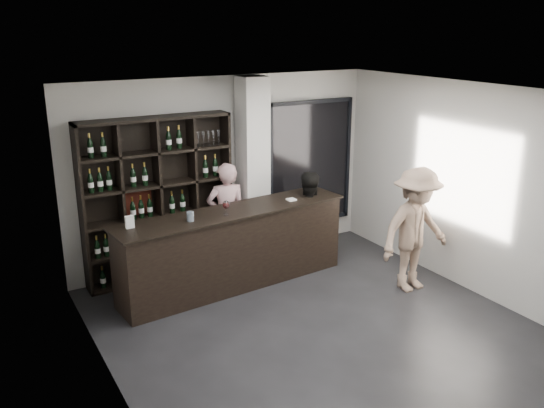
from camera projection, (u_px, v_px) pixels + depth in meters
floor at (323, 333)px, 7.08m from camera, size 5.00×5.50×0.01m
wine_shelf at (158, 200)px, 8.30m from camera, size 2.20×0.35×2.40m
structural_column at (253, 172)px, 8.85m from camera, size 0.40×0.40×2.90m
glass_panel at (310, 163)px, 9.62m from camera, size 1.60×0.08×2.10m
tasting_counter at (234, 248)px, 8.19m from camera, size 3.47×0.71×1.14m
taster_pink at (227, 216)px, 8.74m from camera, size 0.68×0.53×1.67m
taster_black at (307, 220)px, 8.83m from camera, size 0.87×0.77×1.51m
customer at (415, 230)px, 8.00m from camera, size 1.17×0.70×1.78m
wine_glass at (226, 207)px, 7.79m from camera, size 0.10×0.10×0.23m
spit_cup at (190, 216)px, 7.56m from camera, size 0.11×0.11×0.13m
napkin_stack at (291, 200)px, 8.48m from camera, size 0.13×0.13×0.02m
card_stand at (130, 222)px, 7.30m from camera, size 0.11×0.05×0.16m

